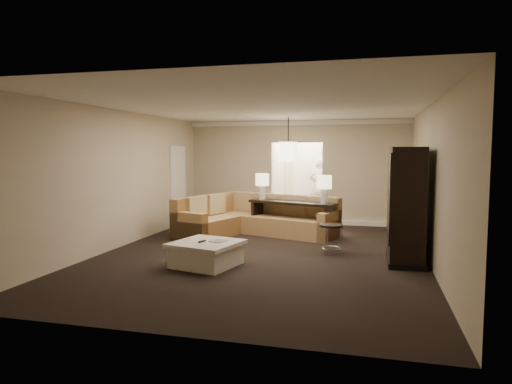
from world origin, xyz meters
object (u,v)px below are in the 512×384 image
(coffee_table, at_px, (206,253))
(drink_table, at_px, (331,233))
(armoire, at_px, (405,207))
(console_table, at_px, (292,215))
(sectional_sofa, at_px, (253,219))
(person, at_px, (319,183))

(coffee_table, height_order, drink_table, drink_table)
(armoire, bearing_deg, console_table, 141.32)
(sectional_sofa, bearing_deg, person, 90.46)
(coffee_table, relative_size, drink_table, 2.24)
(armoire, bearing_deg, coffee_table, -160.16)
(sectional_sofa, distance_m, armoire, 3.86)
(sectional_sofa, xyz_separation_m, armoire, (3.31, -1.90, 0.61))
(console_table, relative_size, armoire, 1.05)
(sectional_sofa, xyz_separation_m, person, (1.17, 3.60, 0.62))
(armoire, relative_size, person, 1.03)
(coffee_table, bearing_deg, sectional_sofa, 89.86)
(coffee_table, relative_size, person, 0.64)
(coffee_table, relative_size, console_table, 0.59)
(armoire, distance_m, person, 5.90)
(armoire, bearing_deg, drink_table, 167.31)
(console_table, height_order, armoire, armoire)
(sectional_sofa, height_order, coffee_table, sectional_sofa)
(sectional_sofa, bearing_deg, armoire, -11.43)
(sectional_sofa, relative_size, coffee_table, 2.91)
(console_table, bearing_deg, armoire, -19.75)
(sectional_sofa, height_order, person, person)
(person, bearing_deg, armoire, 120.25)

